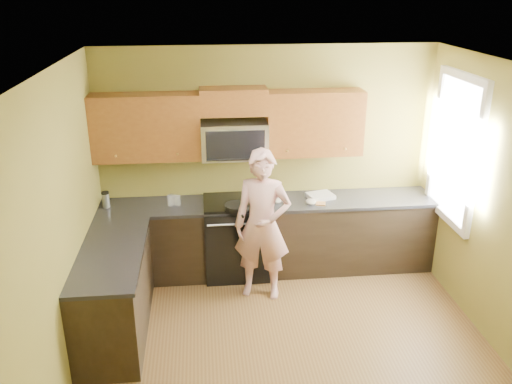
{
  "coord_description": "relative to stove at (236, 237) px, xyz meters",
  "views": [
    {
      "loc": [
        -0.77,
        -4.12,
        3.35
      ],
      "look_at": [
        -0.2,
        1.3,
        1.2
      ],
      "focal_mm": 37.44,
      "sensor_mm": 36.0,
      "label": 1
    }
  ],
  "objects": [
    {
      "name": "dish_towel",
      "position": [
        1.03,
        0.06,
        0.47
      ],
      "size": [
        0.35,
        0.31,
        0.05
      ],
      "primitive_type": "cube",
      "rotation": [
        0.0,
        0.0,
        0.26
      ],
      "color": "silver",
      "rests_on": "countertop_back"
    },
    {
      "name": "ceiling",
      "position": [
        0.4,
        -1.68,
        2.23
      ],
      "size": [
        4.0,
        4.0,
        0.0
      ],
      "primitive_type": "plane",
      "rotation": [
        3.14,
        0.0,
        0.0
      ],
      "color": "white",
      "rests_on": "ground"
    },
    {
      "name": "napkin_a",
      "position": [
        0.48,
        -0.04,
        0.48
      ],
      "size": [
        0.13,
        0.14,
        0.06
      ],
      "primitive_type": "ellipsoid",
      "rotation": [
        0.0,
        0.0,
        0.2
      ],
      "color": "silver",
      "rests_on": "countertop_back"
    },
    {
      "name": "glass_c",
      "position": [
        -0.77,
        0.02,
        0.51
      ],
      "size": [
        0.08,
        0.08,
        0.12
      ],
      "primitive_type": "cylinder",
      "rotation": [
        0.0,
        0.0,
        -0.1
      ],
      "color": "silver",
      "rests_on": "countertop_back"
    },
    {
      "name": "countertop_left",
      "position": [
        -1.29,
        -1.08,
        0.43
      ],
      "size": [
        0.62,
        1.6,
        0.04
      ],
      "primitive_type": "cube",
      "color": "black",
      "rests_on": "cabinet_left_run"
    },
    {
      "name": "stove",
      "position": [
        0.0,
        0.0,
        0.0
      ],
      "size": [
        0.76,
        0.65,
        0.95
      ],
      "primitive_type": null,
      "color": "black",
      "rests_on": "floor"
    },
    {
      "name": "wall_back",
      "position": [
        0.4,
        0.32,
        0.88
      ],
      "size": [
        4.0,
        0.0,
        4.0
      ],
      "primitive_type": "plane",
      "rotation": [
        1.57,
        0.0,
        0.0
      ],
      "color": "olive",
      "rests_on": "ground"
    },
    {
      "name": "cabinet_back_run",
      "position": [
        0.4,
        0.02,
        -0.03
      ],
      "size": [
        4.0,
        0.6,
        0.88
      ],
      "primitive_type": "cube",
      "color": "black",
      "rests_on": "floor"
    },
    {
      "name": "upper_cab_over_mw",
      "position": [
        0.0,
        0.16,
        1.62
      ],
      "size": [
        0.76,
        0.33,
        0.3
      ],
      "primitive_type": "cube",
      "color": "brown",
      "rests_on": "wall_back"
    },
    {
      "name": "glass_a",
      "position": [
        -0.75,
        0.05,
        0.51
      ],
      "size": [
        0.09,
        0.09,
        0.12
      ],
      "primitive_type": "cylinder",
      "rotation": [
        0.0,
        0.0,
        -0.33
      ],
      "color": "silver",
      "rests_on": "countertop_back"
    },
    {
      "name": "travel_mug",
      "position": [
        -1.5,
        0.04,
        0.45
      ],
      "size": [
        0.1,
        0.1,
        0.19
      ],
      "primitive_type": null,
      "rotation": [
        0.0,
        0.0,
        -0.08
      ],
      "color": "silver",
      "rests_on": "countertop_back"
    },
    {
      "name": "wall_left",
      "position": [
        -1.6,
        -1.68,
        0.88
      ],
      "size": [
        0.0,
        4.0,
        4.0
      ],
      "primitive_type": "plane",
      "rotation": [
        1.57,
        0.0,
        1.57
      ],
      "color": "olive",
      "rests_on": "ground"
    },
    {
      "name": "microwave",
      "position": [
        0.0,
        0.12,
        0.97
      ],
      "size": [
        0.76,
        0.4,
        0.42
      ],
      "primitive_type": null,
      "color": "silver",
      "rests_on": "wall_back"
    },
    {
      "name": "napkin_b",
      "position": [
        0.87,
        -0.13,
        0.48
      ],
      "size": [
        0.16,
        0.17,
        0.07
      ],
      "primitive_type": "ellipsoid",
      "rotation": [
        0.0,
        0.0,
        -0.35
      ],
      "color": "silver",
      "rests_on": "countertop_back"
    },
    {
      "name": "upper_cab_left",
      "position": [
        -0.99,
        0.16,
        0.97
      ],
      "size": [
        1.22,
        0.33,
        0.75
      ],
      "primitive_type": null,
      "color": "brown",
      "rests_on": "wall_back"
    },
    {
      "name": "glass_b",
      "position": [
        -0.68,
        0.02,
        0.51
      ],
      "size": [
        0.08,
        0.08,
        0.12
      ],
      "primitive_type": "cylinder",
      "rotation": [
        0.0,
        0.0,
        -0.22
      ],
      "color": "silver",
      "rests_on": "countertop_back"
    },
    {
      "name": "countertop_back",
      "position": [
        0.4,
        0.01,
        0.43
      ],
      "size": [
        4.0,
        0.62,
        0.04
      ],
      "primitive_type": "cube",
      "color": "black",
      "rests_on": "cabinet_back_run"
    },
    {
      "name": "frying_pan",
      "position": [
        -0.0,
        -0.26,
        0.47
      ],
      "size": [
        0.35,
        0.53,
        0.06
      ],
      "primitive_type": null,
      "rotation": [
        0.0,
        0.0,
        0.14
      ],
      "color": "black",
      "rests_on": "stove"
    },
    {
      "name": "upper_cab_right",
      "position": [
        0.94,
        0.16,
        0.97
      ],
      "size": [
        1.12,
        0.33,
        0.75
      ],
      "primitive_type": null,
      "color": "brown",
      "rests_on": "wall_back"
    },
    {
      "name": "woman",
      "position": [
        0.25,
        -0.53,
        0.39
      ],
      "size": [
        0.72,
        0.56,
        1.72
      ],
      "primitive_type": "imported",
      "rotation": [
        0.0,
        0.0,
        -0.27
      ],
      "color": "#D76D6B",
      "rests_on": "floor"
    },
    {
      "name": "toast_slice",
      "position": [
        0.99,
        -0.14,
        0.45
      ],
      "size": [
        0.13,
        0.13,
        0.01
      ],
      "primitive_type": "cube",
      "rotation": [
        0.0,
        0.0,
        -0.26
      ],
      "color": "#B27F47",
      "rests_on": "countertop_back"
    },
    {
      "name": "window",
      "position": [
        2.38,
        -0.48,
        1.17
      ],
      "size": [
        0.06,
        1.06,
        1.66
      ],
      "primitive_type": null,
      "color": "white",
      "rests_on": "wall_right"
    },
    {
      "name": "cabinet_left_run",
      "position": [
        -1.3,
        -1.08,
        -0.03
      ],
      "size": [
        0.6,
        1.6,
        0.88
      ],
      "primitive_type": "cube",
      "color": "black",
      "rests_on": "floor"
    },
    {
      "name": "floor",
      "position": [
        0.4,
        -1.68,
        -0.47
      ],
      "size": [
        4.0,
        4.0,
        0.0
      ],
      "primitive_type": "plane",
      "color": "brown",
      "rests_on": "ground"
    },
    {
      "name": "butter_tub",
      "position": [
        0.28,
        -0.06,
        0.45
      ],
      "size": [
        0.12,
        0.12,
        0.09
      ],
      "primitive_type": null,
      "rotation": [
        0.0,
        0.0,
        0.04
      ],
      "color": "yellow",
      "rests_on": "countertop_back"
    }
  ]
}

